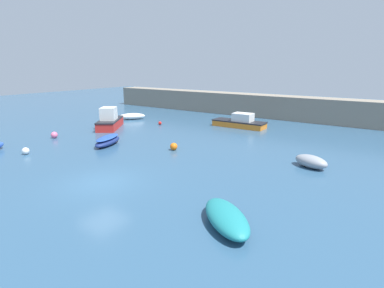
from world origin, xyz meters
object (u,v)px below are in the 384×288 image
rowboat_with_red_cover (108,141)px  cabin_cruiser_white (110,121)px  open_tender_yellow (226,218)px  mooring_buoy_white (26,151)px  mooring_buoy_pink (54,135)px  fishing_dinghy_green (311,161)px  mooring_buoy_orange (174,146)px  rowboat_blue_near (132,116)px  mooring_buoy_red (160,123)px  motorboat_grey_hull (240,122)px

rowboat_with_red_cover → cabin_cruiser_white: bearing=-152.7°
rowboat_with_red_cover → open_tender_yellow: (14.58, -5.98, 0.00)m
open_tender_yellow → mooring_buoy_white: (-17.51, 0.60, -0.12)m
open_tender_yellow → mooring_buoy_pink: bearing=28.3°
fishing_dinghy_green → mooring_buoy_pink: bearing=33.7°
mooring_buoy_pink → mooring_buoy_orange: size_ratio=1.00×
rowboat_blue_near → fishing_dinghy_green: 23.88m
rowboat_with_red_cover → cabin_cruiser_white: 7.20m
open_tender_yellow → fishing_dinghy_green: 9.86m
fishing_dinghy_green → rowboat_with_red_cover: bearing=34.5°
fishing_dinghy_green → mooring_buoy_orange: size_ratio=4.28×
rowboat_with_red_cover → mooring_buoy_pink: 6.17m
mooring_buoy_red → mooring_buoy_white: bearing=-92.7°
rowboat_with_red_cover → mooring_buoy_pink: size_ratio=6.12×
rowboat_blue_near → mooring_buoy_white: 16.11m
cabin_cruiser_white → mooring_buoy_white: (2.42, -10.18, -0.55)m
rowboat_blue_near → cabin_cruiser_white: bearing=-116.8°
mooring_buoy_white → mooring_buoy_red: bearing=87.3°
motorboat_grey_hull → fishing_dinghy_green: 13.63m
mooring_buoy_pink → mooring_buoy_orange: mooring_buoy_pink is taller
open_tender_yellow → cabin_cruiser_white: (-19.93, 10.78, 0.43)m
mooring_buoy_red → rowboat_blue_near: bearing=172.1°
cabin_cruiser_white → mooring_buoy_pink: 6.02m
fishing_dinghy_green → motorboat_grey_hull: bearing=-23.5°
rowboat_blue_near → cabin_cruiser_white: (2.11, -5.28, 0.43)m
motorboat_grey_hull → cabin_cruiser_white: cabin_cruiser_white is taller
rowboat_with_red_cover → motorboat_grey_hull: bearing=135.6°
cabin_cruiser_white → mooring_buoy_red: (3.11, 4.56, -0.62)m
cabin_cruiser_white → mooring_buoy_red: cabin_cruiser_white is taller
open_tender_yellow → cabin_cruiser_white: cabin_cruiser_white is taller
rowboat_with_red_cover → mooring_buoy_white: size_ratio=6.87×
motorboat_grey_hull → rowboat_blue_near: 13.68m
mooring_buoy_pink → rowboat_with_red_cover: bearing=10.8°
motorboat_grey_hull → rowboat_with_red_cover: bearing=65.2°
rowboat_with_red_cover → rowboat_blue_near: bearing=-164.3°
rowboat_blue_near → motorboat_grey_hull: bearing=-34.9°
fishing_dinghy_green → cabin_cruiser_white: 20.96m
fishing_dinghy_green → mooring_buoy_orange: 10.20m
rowboat_with_red_cover → mooring_buoy_red: bearing=172.7°
rowboat_blue_near → rowboat_with_red_cover: rowboat_with_red_cover is taller
rowboat_blue_near → mooring_buoy_orange: 15.35m
mooring_buoy_white → cabin_cruiser_white: bearing=103.4°
open_tender_yellow → mooring_buoy_red: size_ratio=9.47×
rowboat_blue_near → cabin_cruiser_white: 5.70m
rowboat_blue_near → cabin_cruiser_white: size_ratio=0.63×
open_tender_yellow → mooring_buoy_red: open_tender_yellow is taller
mooring_buoy_pink → fishing_dinghy_green: bearing=13.0°
open_tender_yellow → mooring_buoy_orange: size_ratio=6.10×
rowboat_blue_near → open_tender_yellow: 27.27m
fishing_dinghy_green → cabin_cruiser_white: cabin_cruiser_white is taller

